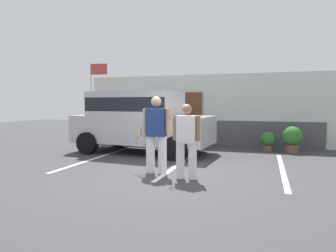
# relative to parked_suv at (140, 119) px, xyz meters

# --- Properties ---
(ground_plane) EXTENTS (40.00, 40.00, 0.00)m
(ground_plane) POSITION_rel_parked_suv_xyz_m (1.79, -2.88, -1.15)
(ground_plane) COLOR #38383A
(parking_stripe_0) EXTENTS (0.12, 4.40, 0.01)m
(parking_stripe_0) POSITION_rel_parked_suv_xyz_m (-0.85, -1.38, -1.14)
(parking_stripe_0) COLOR silver
(parking_stripe_0) RESTS_ON ground_plane
(parking_stripe_1) EXTENTS (0.12, 4.40, 0.01)m
(parking_stripe_1) POSITION_rel_parked_suv_xyz_m (1.81, -1.38, -1.14)
(parking_stripe_1) COLOR silver
(parking_stripe_1) RESTS_ON ground_plane
(parking_stripe_2) EXTENTS (0.12, 4.40, 0.01)m
(parking_stripe_2) POSITION_rel_parked_suv_xyz_m (4.46, -1.38, -1.14)
(parking_stripe_2) COLOR silver
(parking_stripe_2) RESTS_ON ground_plane
(house_frontage) EXTENTS (10.25, 0.40, 2.81)m
(house_frontage) POSITION_rel_parked_suv_xyz_m (1.79, 2.72, 0.18)
(house_frontage) COLOR silver
(house_frontage) RESTS_ON ground_plane
(parked_suv) EXTENTS (4.74, 2.46, 2.05)m
(parked_suv) POSITION_rel_parked_suv_xyz_m (0.00, 0.00, 0.00)
(parked_suv) COLOR #B7B7BC
(parked_suv) RESTS_ON ground_plane
(tennis_player_man) EXTENTS (0.93, 0.29, 1.82)m
(tennis_player_man) POSITION_rel_parked_suv_xyz_m (1.58, -2.73, -0.21)
(tennis_player_man) COLOR white
(tennis_player_man) RESTS_ON ground_plane
(tennis_player_woman) EXTENTS (0.75, 0.28, 1.64)m
(tennis_player_woman) POSITION_rel_parked_suv_xyz_m (2.39, -3.04, -0.29)
(tennis_player_woman) COLOR white
(tennis_player_woman) RESTS_ON ground_plane
(potted_plant_by_porch) EXTENTS (0.51, 0.51, 0.67)m
(potted_plant_by_porch) POSITION_rel_parked_suv_xyz_m (4.13, 1.67, -0.77)
(potted_plant_by_porch) COLOR brown
(potted_plant_by_porch) RESTS_ON ground_plane
(potted_plant_secondary) EXTENTS (0.68, 0.68, 0.90)m
(potted_plant_secondary) POSITION_rel_parked_suv_xyz_m (4.90, 1.56, -0.65)
(potted_plant_secondary) COLOR brown
(potted_plant_secondary) RESTS_ON ground_plane
(flag_pole) EXTENTS (0.80, 0.06, 3.38)m
(flag_pole) POSITION_rel_parked_suv_xyz_m (-2.95, 2.03, 1.17)
(flag_pole) COLOR silver
(flag_pole) RESTS_ON ground_plane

